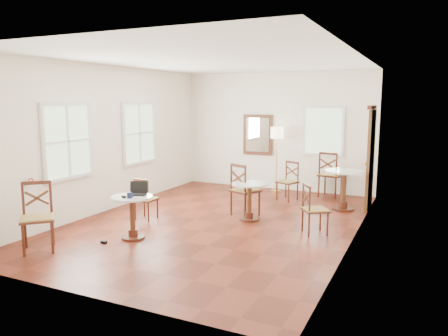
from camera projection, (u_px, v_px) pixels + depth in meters
name	position (u px, v px, depth m)	size (l,w,h in m)	color
ground	(217.00, 222.00, 8.25)	(7.00, 7.00, 0.00)	#5B1D0F
room_shell	(221.00, 122.00, 8.23)	(5.02, 7.02, 3.01)	white
cafe_table_near	(132.00, 212.00, 7.21)	(0.68, 0.68, 0.72)	#451D11
cafe_table_mid	(249.00, 197.00, 8.33)	(0.69, 0.69, 0.72)	#451D11
cafe_table_back	(344.00, 186.00, 9.09)	(0.80, 0.80, 0.85)	#451D11
chair_near_a	(145.00, 199.00, 8.37)	(0.38, 0.38, 0.82)	#451D11
chair_near_b	(38.00, 217.00, 6.63)	(0.69, 0.69, 1.06)	#451D11
chair_mid_a	(244.00, 190.00, 8.64)	(0.64, 0.64, 1.06)	#451D11
chair_mid_b	(314.00, 209.00, 7.46)	(0.56, 0.56, 0.88)	#451D11
chair_back_a	(330.00, 174.00, 10.35)	(0.57, 0.57, 1.09)	#451D11
chair_back_b	(288.00, 181.00, 10.00)	(0.53, 0.53, 0.90)	#451D11
floor_lamp	(277.00, 137.00, 10.80)	(0.32, 0.32, 1.64)	#BF8C3F
laptop	(138.00, 191.00, 7.30)	(0.37, 0.34, 0.21)	black
mouse	(124.00, 197.00, 7.05)	(0.10, 0.07, 0.04)	black
navy_mug	(130.00, 195.00, 7.03)	(0.12, 0.08, 0.10)	#101437
water_glass	(129.00, 194.00, 7.12)	(0.05, 0.05, 0.09)	white
power_adapter	(104.00, 242.00, 7.02)	(0.10, 0.06, 0.04)	black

